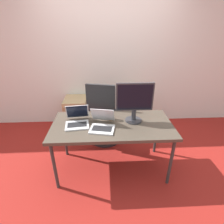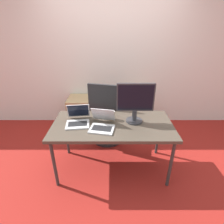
# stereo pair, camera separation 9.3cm
# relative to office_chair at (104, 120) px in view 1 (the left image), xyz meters

# --- Properties ---
(ground_plane) EXTENTS (14.00, 14.00, 0.00)m
(ground_plane) POSITION_rel_office_chair_xyz_m (0.10, -0.66, -0.43)
(ground_plane) COLOR maroon
(wall_back) EXTENTS (10.00, 0.05, 2.60)m
(wall_back) POSITION_rel_office_chair_xyz_m (0.10, 0.79, 0.87)
(wall_back) COLOR silver
(wall_back) RESTS_ON ground_plane
(desk) EXTENTS (1.54, 0.76, 0.74)m
(desk) POSITION_rel_office_chair_xyz_m (0.10, -0.66, 0.26)
(desk) COLOR #473D33
(desk) RESTS_ON ground_plane
(office_chair) EXTENTS (0.58, 0.61, 1.11)m
(office_chair) POSITION_rel_office_chair_xyz_m (0.00, 0.00, 0.00)
(office_chair) COLOR #232326
(office_chair) RESTS_ON ground_plane
(cabinet_left) EXTENTS (0.42, 0.50, 0.63)m
(cabinet_left) POSITION_rel_office_chair_xyz_m (-0.54, 0.50, -0.12)
(cabinet_left) COLOR tan
(cabinet_left) RESTS_ON ground_plane
(cabinet_right) EXTENTS (0.42, 0.50, 0.63)m
(cabinet_right) POSITION_rel_office_chair_xyz_m (0.60, 0.50, -0.12)
(cabinet_right) COLOR tan
(cabinet_right) RESTS_ON ground_plane
(laptop_left) EXTENTS (0.33, 0.39, 0.22)m
(laptop_left) POSITION_rel_office_chair_xyz_m (-0.02, -0.75, 0.35)
(laptop_left) COLOR silver
(laptop_left) RESTS_ON desk
(laptop_right) EXTENTS (0.32, 0.36, 0.23)m
(laptop_right) POSITION_rel_office_chair_xyz_m (-0.34, -0.64, 0.36)
(laptop_right) COLOR silver
(laptop_right) RESTS_ON desk
(monitor) EXTENTS (0.47, 0.22, 0.52)m
(monitor) POSITION_rel_office_chair_xyz_m (0.39, -0.60, 0.58)
(monitor) COLOR #2D2D33
(monitor) RESTS_ON desk
(coffee_cup_white) EXTENTS (0.08, 0.08, 0.11)m
(coffee_cup_white) POSITION_rel_office_chair_xyz_m (-0.04, -0.50, 0.36)
(coffee_cup_white) COLOR white
(coffee_cup_white) RESTS_ON desk
(coffee_cup_brown) EXTENTS (0.08, 0.08, 0.12)m
(coffee_cup_brown) POSITION_rel_office_chair_xyz_m (0.09, -0.55, 0.37)
(coffee_cup_brown) COLOR brown
(coffee_cup_brown) RESTS_ON desk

